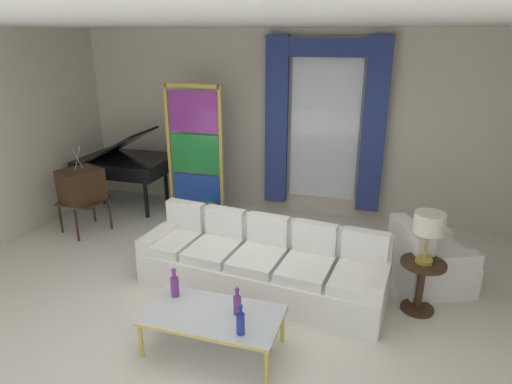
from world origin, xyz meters
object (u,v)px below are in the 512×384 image
bottle_blue_decanter (241,322)px  vintage_tv (81,187)px  stained_glass_divider (195,157)px  peacock_figurine (207,217)px  coffee_table (213,316)px  couch_white_long (263,263)px  armchair_white (427,264)px  bottle_crystal_tall (237,304)px  grand_piano (126,163)px  round_side_table (421,282)px  bottle_amber_squat (175,285)px  table_lamp_brass (429,225)px

bottle_blue_decanter → vintage_tv: 3.96m
stained_glass_divider → peacock_figurine: 0.99m
coffee_table → peacock_figurine: bearing=114.1°
couch_white_long → armchair_white: bearing=17.3°
bottle_crystal_tall → stained_glass_divider: size_ratio=0.13×
bottle_crystal_tall → grand_piano: grand_piano is taller
bottle_crystal_tall → stained_glass_divider: (-1.72, 2.91, 0.54)m
vintage_tv → armchair_white: size_ratio=1.26×
bottle_crystal_tall → vintage_tv: (-3.17, 1.93, 0.21)m
couch_white_long → grand_piano: (-3.01, 1.85, 0.49)m
armchair_white → bottle_blue_decanter: bearing=-129.2°
bottle_crystal_tall → round_side_table: bottle_crystal_tall is taller
vintage_tv → grand_piano: 1.12m
bottle_amber_squat → round_side_table: 2.65m
bottle_amber_squat → peacock_figurine: bearing=105.8°
armchair_white → table_lamp_brass: (-0.10, -0.58, 0.74)m
grand_piano → bottle_amber_squat: bearing=-50.8°
round_side_table → bottle_amber_squat: bearing=-155.4°
bottle_blue_decanter → grand_piano: (-3.22, 3.31, 0.27)m
bottle_blue_decanter → stained_glass_divider: stained_glass_divider is taller
peacock_figurine → grand_piano: (-1.72, 0.53, 0.58)m
armchair_white → bottle_crystal_tall: bearing=-135.2°
bottle_crystal_tall → vintage_tv: size_ratio=0.21×
round_side_table → couch_white_long: bearing=-179.8°
round_side_table → bottle_crystal_tall: bearing=-144.7°
peacock_figurine → grand_piano: grand_piano is taller
bottle_amber_squat → armchair_white: (2.50, 1.68, -0.25)m
couch_white_long → stained_glass_divider: (-1.63, 1.72, 0.75)m
grand_piano → round_side_table: bearing=-21.0°
armchair_white → stained_glass_divider: size_ratio=0.49×
couch_white_long → vintage_tv: bearing=166.6°
couch_white_long → vintage_tv: 3.19m
bottle_amber_squat → armchair_white: size_ratio=0.29×
couch_white_long → table_lamp_brass: (1.79, 0.01, 0.72)m
vintage_tv → coffee_table: bearing=-34.2°
bottle_blue_decanter → vintage_tv: bearing=146.2°
couch_white_long → grand_piano: grand_piano is taller
armchair_white → peacock_figurine: armchair_white is taller
stained_glass_divider → table_lamp_brass: stained_glass_divider is taller
bottle_crystal_tall → vintage_tv: 3.71m
armchair_white → round_side_table: bearing=-99.8°
bottle_blue_decanter → bottle_crystal_tall: size_ratio=1.06×
bottle_crystal_tall → peacock_figurine: size_ratio=0.47×
stained_glass_divider → round_side_table: stained_glass_divider is taller
couch_white_long → peacock_figurine: couch_white_long is taller
couch_white_long → round_side_table: couch_white_long is taller
coffee_table → bottle_amber_squat: bottle_amber_squat is taller
couch_white_long → grand_piano: size_ratio=2.00×
bottle_amber_squat → round_side_table: bottle_amber_squat is taller
peacock_figurine → table_lamp_brass: size_ratio=1.05×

